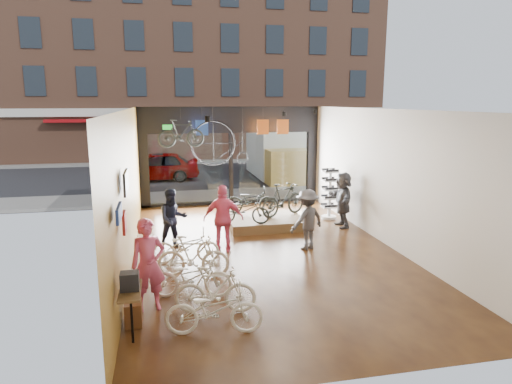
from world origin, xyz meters
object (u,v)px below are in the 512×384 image
object	(u,v)px
display_bike_right	(251,200)
customer_0	(148,265)
penny_farthing	(223,145)
floor_bike_2	(191,277)
display_bike_left	(244,210)
display_platform	(265,222)
customer_3	(307,219)
hung_bike	(181,133)
floor_bike_0	(214,310)
floor_bike_1	(215,290)
street_car	(156,166)
box_truck	(279,155)
floor_bike_4	(186,246)
customer_2	(223,219)
display_bike_mid	(283,199)
sunglasses_rack	(330,194)
floor_bike_3	(193,257)
customer_5	(343,200)
customer_1	(173,219)

from	to	relation	value
display_bike_right	customer_0	bearing A→B (deg)	162.84
customer_0	penny_farthing	xyz separation A→B (m)	(2.47, 7.43, 1.59)
floor_bike_2	display_bike_left	world-z (taller)	display_bike_left
display_platform	customer_3	xyz separation A→B (m)	(0.61, -2.45, 0.68)
customer_0	hung_bike	bearing A→B (deg)	71.46
floor_bike_0	floor_bike_2	world-z (taller)	floor_bike_0
floor_bike_1	floor_bike_2	distance (m)	0.92
floor_bike_1	display_platform	bearing A→B (deg)	-11.40
display_bike_left	street_car	bearing A→B (deg)	34.18
box_truck	display_bike_left	world-z (taller)	box_truck
floor_bike_4	customer_2	world-z (taller)	customer_2
street_car	customer_2	size ratio (longest dim) A/B	2.37
floor_bike_0	display_bike_mid	distance (m)	7.40
customer_2	customer_3	bearing A→B (deg)	-177.73
sunglasses_rack	floor_bike_3	bearing A→B (deg)	-134.82
customer_0	display_platform	bearing A→B (deg)	46.08
box_truck	floor_bike_0	world-z (taller)	box_truck
customer_0	customer_3	bearing A→B (deg)	24.64
floor_bike_2	display_bike_mid	xyz separation A→B (m)	(3.35, 5.10, 0.41)
floor_bike_3	customer_5	xyz separation A→B (m)	(5.04, 3.38, 0.40)
floor_bike_3	customer_3	world-z (taller)	customer_3
street_car	customer_0	bearing A→B (deg)	-0.13
floor_bike_3	penny_farthing	bearing A→B (deg)	-3.38
box_truck	hung_bike	xyz separation A→B (m)	(-5.21, -6.80, 1.66)
floor_bike_3	display_bike_right	world-z (taller)	display_bike_right
display_platform	customer_3	distance (m)	2.61
floor_bike_1	hung_bike	bearing A→B (deg)	11.95
box_truck	penny_farthing	xyz separation A→B (m)	(-3.77, -6.59, 1.24)
display_bike_left	penny_farthing	distance (m)	3.16
floor_bike_0	display_bike_right	bearing A→B (deg)	-8.24
customer_2	customer_5	distance (m)	4.44
display_platform	floor_bike_1	bearing A→B (deg)	-111.77
customer_2	penny_farthing	distance (m)	4.58
box_truck	floor_bike_0	xyz separation A→B (m)	(-5.12, -15.23, -0.82)
floor_bike_3	penny_farthing	size ratio (longest dim) A/B	0.83
box_truck	customer_0	bearing A→B (deg)	-114.00
display_bike_left	customer_3	distance (m)	2.38
street_car	customer_2	xyz separation A→B (m)	(1.86, -11.84, 0.18)
street_car	display_platform	world-z (taller)	street_car
customer_3	penny_farthing	xyz separation A→B (m)	(-1.69, 4.50, 1.67)
customer_2	customer_5	size ratio (longest dim) A/B	1.02
street_car	customer_1	world-z (taller)	customer_1
display_bike_right	sunglasses_rack	bearing A→B (deg)	-81.78
box_truck	floor_bike_0	distance (m)	16.09
floor_bike_2	penny_farthing	world-z (taller)	penny_farthing
customer_2	floor_bike_3	bearing A→B (deg)	69.39
box_truck	customer_2	world-z (taller)	box_truck
floor_bike_4	customer_3	size ratio (longest dim) A/B	1.00
display_bike_mid	display_platform	bearing A→B (deg)	74.42
display_bike_left	floor_bike_0	bearing A→B (deg)	-175.69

